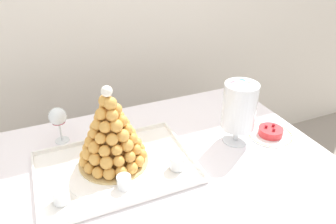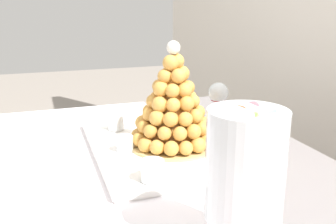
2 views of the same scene
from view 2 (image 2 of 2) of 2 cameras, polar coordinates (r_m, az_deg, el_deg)
The scene contains 8 objects.
buffet_table at distance 1.11m, azimuth -1.28°, elevation -13.23°, with size 1.43×1.00×0.73m.
serving_tray at distance 1.19m, azimuth -1.07°, elevation -5.30°, with size 0.58×0.42×0.02m.
croquembouche at distance 1.16m, azimuth 0.78°, elevation 0.83°, with size 0.27×0.27×0.32m.
dessert_cup_left at distance 1.35m, azimuth -7.81°, elevation -1.55°, with size 0.06×0.06×0.06m.
dessert_cup_mid_left at distance 1.15m, azimuth -6.49°, elevation -4.83°, with size 0.05×0.05×0.05m.
dessert_cup_centre at distance 0.96m, azimuth -2.35°, elevation -8.83°, with size 0.06×0.06×0.05m.
macaron_goblet at distance 0.67m, azimuth 11.50°, elevation -8.02°, with size 0.14×0.14×0.28m.
wine_glass at distance 1.40m, azimuth 7.56°, elevation 2.64°, with size 0.07×0.07×0.16m.
Camera 2 is at (0.92, -0.29, 1.17)m, focal length 40.66 mm.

